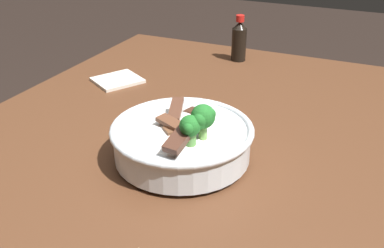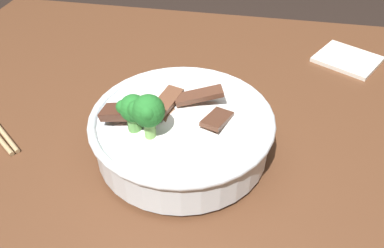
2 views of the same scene
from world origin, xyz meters
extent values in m
cube|color=#56331E|center=(0.00, 0.00, 0.79)|extent=(1.22, 1.08, 0.05)
cube|color=#56331E|center=(0.54, -0.46, 0.38)|extent=(0.07, 0.07, 0.77)
cylinder|color=silver|center=(0.06, -0.05, 0.82)|extent=(0.12, 0.12, 0.01)
cylinder|color=silver|center=(0.06, -0.05, 0.85)|extent=(0.24, 0.24, 0.06)
torus|color=silver|center=(0.06, -0.05, 0.88)|extent=(0.26, 0.26, 0.01)
ellipsoid|color=white|center=(0.06, -0.05, 0.86)|extent=(0.22, 0.22, 0.06)
cube|color=#563323|center=(0.04, -0.07, 0.90)|extent=(0.07, 0.04, 0.02)
cube|color=brown|center=(0.07, -0.04, 0.89)|extent=(0.07, 0.06, 0.01)
cube|color=#563323|center=(0.01, -0.04, 0.89)|extent=(0.04, 0.06, 0.02)
cube|color=#4C2B1E|center=(0.13, -0.02, 0.90)|extent=(0.07, 0.03, 0.03)
cube|color=brown|center=(0.08, -0.06, 0.90)|extent=(0.04, 0.07, 0.01)
cylinder|color=#5B9947|center=(0.11, -0.01, 0.89)|extent=(0.02, 0.02, 0.02)
sphere|color=#237028|center=(0.11, -0.01, 0.92)|extent=(0.04, 0.04, 0.04)
sphere|color=#237028|center=(0.12, -0.01, 0.92)|extent=(0.02, 0.02, 0.02)
sphere|color=#237028|center=(0.10, 0.00, 0.92)|extent=(0.02, 0.02, 0.02)
cylinder|color=#7AB256|center=(0.09, 0.00, 0.90)|extent=(0.01, 0.01, 0.03)
sphere|color=#237028|center=(0.09, 0.00, 0.92)|extent=(0.04, 0.04, 0.04)
sphere|color=#237028|center=(0.10, 0.00, 0.92)|extent=(0.02, 0.02, 0.02)
sphere|color=#237028|center=(0.09, 0.01, 0.93)|extent=(0.02, 0.02, 0.02)
cube|color=silver|center=(-0.21, -0.37, 0.82)|extent=(0.15, 0.14, 0.01)
camera|label=1|loc=(0.67, 0.24, 1.24)|focal=40.98mm
camera|label=2|loc=(-0.03, 0.34, 1.20)|focal=35.53mm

